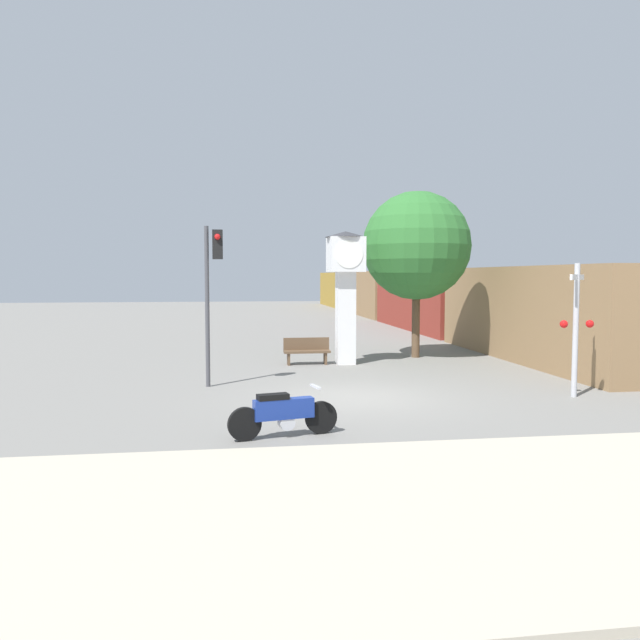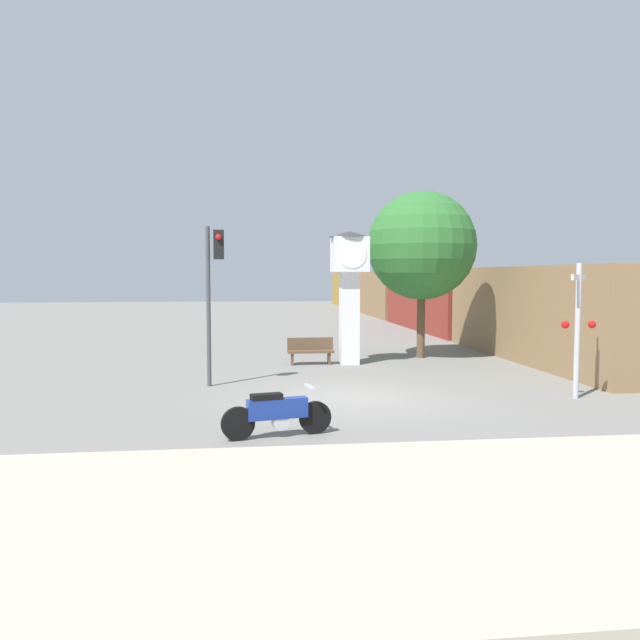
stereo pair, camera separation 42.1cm
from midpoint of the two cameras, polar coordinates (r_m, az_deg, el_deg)
name	(u,v)px [view 2 (the right image)]	position (r m, az deg, el deg)	size (l,w,h in m)	color
ground_plane	(356,398)	(15.82, 4.04, -7.12)	(120.00, 120.00, 0.00)	slate
sidewalk_strip	(457,506)	(8.74, 13.83, -16.23)	(36.00, 6.00, 0.10)	#B2A893
motorcycle	(277,413)	(11.97, -2.93, -8.51)	(2.13, 0.67, 0.95)	black
clock_tower	(350,276)	(21.58, 3.27, 4.05)	(1.43, 1.43, 4.59)	white
freight_train	(406,296)	(42.84, 8.18, 2.19)	(2.80, 52.74, 3.40)	olive
traffic_light	(213,277)	(17.40, -9.04, 3.90)	(0.50, 0.35, 4.42)	#47474C
railroad_crossing_signal	(578,325)	(16.84, 23.17, -0.38)	(0.90, 0.82, 3.38)	#B7B7BC
street_tree	(422,246)	(23.59, 9.80, 6.70)	(4.03, 4.03, 6.20)	brown
bench	(311,350)	(21.61, -0.31, -2.78)	(1.60, 0.44, 0.92)	brown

